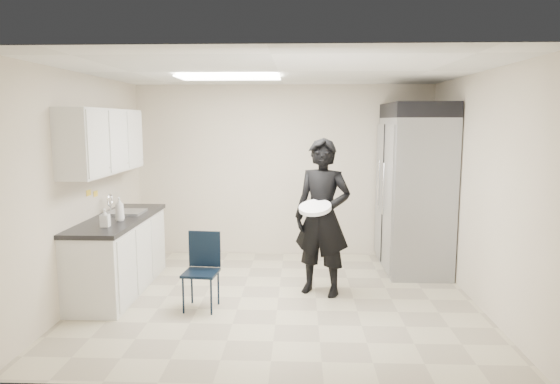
{
  "coord_description": "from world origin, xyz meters",
  "views": [
    {
      "loc": [
        0.24,
        -5.62,
        2.06
      ],
      "look_at": [
        0.01,
        0.2,
        1.23
      ],
      "focal_mm": 32.0,
      "sensor_mm": 36.0,
      "label": 1
    }
  ],
  "objects_px": {
    "lower_counter": "(119,256)",
    "folding_chair": "(201,273)",
    "commercial_fridge": "(414,194)",
    "man_tuxedo": "(322,217)"
  },
  "relations": [
    {
      "from": "folding_chair",
      "to": "commercial_fridge",
      "type": "bearing_deg",
      "value": 36.88
    },
    {
      "from": "lower_counter",
      "to": "folding_chair",
      "type": "xyz_separation_m",
      "value": [
        1.11,
        -0.58,
        -0.02
      ]
    },
    {
      "from": "commercial_fridge",
      "to": "folding_chair",
      "type": "bearing_deg",
      "value": -148.22
    },
    {
      "from": "lower_counter",
      "to": "folding_chair",
      "type": "relative_size",
      "value": 2.33
    },
    {
      "from": "commercial_fridge",
      "to": "lower_counter",
      "type": "bearing_deg",
      "value": -164.12
    },
    {
      "from": "man_tuxedo",
      "to": "lower_counter",
      "type": "bearing_deg",
      "value": -158.29
    },
    {
      "from": "man_tuxedo",
      "to": "commercial_fridge",
      "type": "bearing_deg",
      "value": 62.02
    },
    {
      "from": "lower_counter",
      "to": "commercial_fridge",
      "type": "xyz_separation_m",
      "value": [
        3.78,
        1.07,
        0.62
      ]
    },
    {
      "from": "lower_counter",
      "to": "folding_chair",
      "type": "height_order",
      "value": "lower_counter"
    },
    {
      "from": "lower_counter",
      "to": "man_tuxedo",
      "type": "distance_m",
      "value": 2.51
    }
  ]
}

